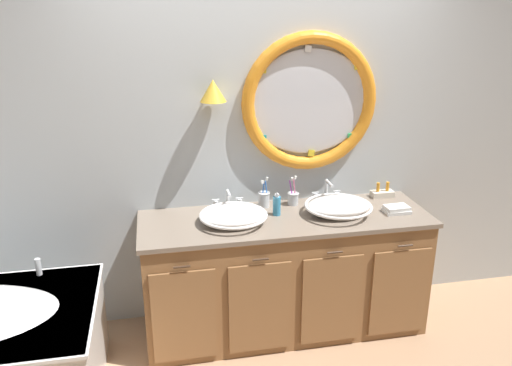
% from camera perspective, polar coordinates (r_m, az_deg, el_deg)
% --- Properties ---
extents(ground_plane, '(14.00, 14.00, 0.00)m').
position_cam_1_polar(ground_plane, '(3.63, 2.09, -17.75)').
color(ground_plane, tan).
extents(back_wall_assembly, '(6.40, 0.26, 2.60)m').
position_cam_1_polar(back_wall_assembly, '(3.58, 0.52, 5.29)').
color(back_wall_assembly, silver).
rests_on(back_wall_assembly, ground_plane).
extents(vanity_counter, '(1.93, 0.64, 0.84)m').
position_cam_1_polar(vanity_counter, '(3.63, 3.16, -9.83)').
color(vanity_counter, olive).
rests_on(vanity_counter, ground_plane).
extents(sink_basin_left, '(0.44, 0.44, 0.10)m').
position_cam_1_polar(sink_basin_left, '(3.33, -2.50, -3.57)').
color(sink_basin_left, white).
rests_on(sink_basin_left, vanity_counter).
extents(sink_basin_right, '(0.45, 0.45, 0.11)m').
position_cam_1_polar(sink_basin_right, '(3.49, 9.04, -2.53)').
color(sink_basin_right, white).
rests_on(sink_basin_right, vanity_counter).
extents(faucet_set_left, '(0.22, 0.14, 0.14)m').
position_cam_1_polar(faucet_set_left, '(3.55, -3.12, -1.97)').
color(faucet_set_left, silver).
rests_on(faucet_set_left, vanity_counter).
extents(faucet_set_right, '(0.21, 0.15, 0.16)m').
position_cam_1_polar(faucet_set_right, '(3.71, 7.77, -1.04)').
color(faucet_set_right, silver).
rests_on(faucet_set_right, vanity_counter).
extents(toothbrush_holder_left, '(0.08, 0.08, 0.21)m').
position_cam_1_polar(toothbrush_holder_left, '(3.58, 0.88, -1.74)').
color(toothbrush_holder_left, silver).
rests_on(toothbrush_holder_left, vanity_counter).
extents(toothbrush_holder_right, '(0.08, 0.08, 0.21)m').
position_cam_1_polar(toothbrush_holder_right, '(3.62, 4.10, -1.62)').
color(toothbrush_holder_right, silver).
rests_on(toothbrush_holder_right, vanity_counter).
extents(soap_dispenser, '(0.05, 0.06, 0.16)m').
position_cam_1_polar(soap_dispenser, '(3.44, 2.30, -2.45)').
color(soap_dispenser, '#388EBC').
rests_on(soap_dispenser, vanity_counter).
extents(folded_hand_towel, '(0.17, 0.11, 0.05)m').
position_cam_1_polar(folded_hand_towel, '(3.62, 15.20, -2.82)').
color(folded_hand_towel, white).
rests_on(folded_hand_towel, vanity_counter).
extents(toiletry_basket, '(0.16, 0.08, 0.11)m').
position_cam_1_polar(toiletry_basket, '(3.88, 13.72, -1.08)').
color(toiletry_basket, beige).
rests_on(toiletry_basket, vanity_counter).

